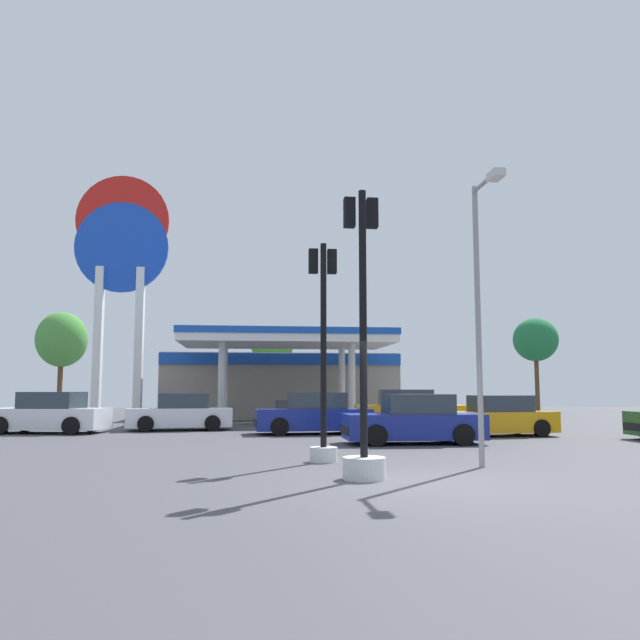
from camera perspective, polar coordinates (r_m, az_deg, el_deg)
The scene contains 15 objects.
ground_plane at distance 11.52m, azimuth 9.60°, elevation -14.22°, with size 90.00×90.00×0.00m, color #47474C.
gas_station at distance 35.41m, azimuth -3.59°, elevation -5.45°, with size 12.78×11.16×4.35m.
station_pole_sign at distance 34.51m, azimuth -17.39°, elevation 5.03°, with size 4.74×0.56×12.72m.
car_0 at distance 26.78m, azimuth 7.96°, elevation -8.07°, with size 4.66×2.45×1.60m.
car_2 at distance 23.16m, azimuth 15.64°, elevation -8.43°, with size 4.07×2.13×1.40m.
car_3 at distance 23.37m, azimuth -0.60°, elevation -8.53°, with size 4.26×2.07×1.49m.
car_4 at distance 25.80m, azimuth -23.17°, elevation -7.79°, with size 4.48×2.49×1.52m.
car_5 at distance 19.40m, azimuth 8.41°, elevation -8.97°, with size 4.14×1.94×1.47m.
car_6 at distance 26.01m, azimuth -12.45°, elevation -8.19°, with size 4.22×2.20×1.45m.
traffic_signal_0 at distance 11.75m, azimuth 3.90°, elevation -6.11°, with size 0.78×0.78×5.36m.
traffic_signal_2 at distance 14.50m, azimuth 0.29°, elevation -4.73°, with size 0.65×0.67×4.97m.
tree_0 at distance 43.91m, azimuth -22.16°, elevation -1.66°, with size 3.20×3.20×6.54m.
tree_1 at distance 43.94m, azimuth -4.31°, elevation -2.32°, with size 2.96×2.96×5.84m.
tree_2 at distance 47.71m, azimuth 18.77°, elevation -1.72°, with size 3.13×3.13×6.65m.
corner_streetlamp at distance 13.81m, azimuth 14.27°, elevation 2.57°, with size 0.24×1.48×6.02m.
Camera 1 is at (-3.12, -10.97, 1.62)m, focal length 35.67 mm.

